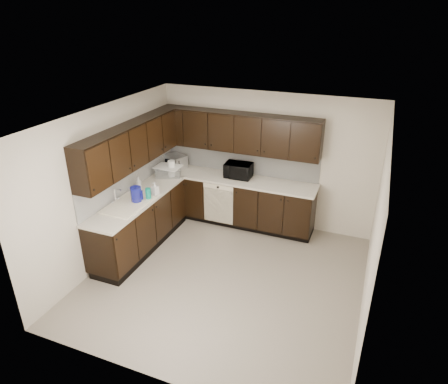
% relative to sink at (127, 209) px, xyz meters
% --- Properties ---
extents(floor, '(4.00, 4.00, 0.00)m').
position_rel_sink_xyz_m(floor, '(1.68, 0.01, -0.88)').
color(floor, gray).
rests_on(floor, ground).
extents(ceiling, '(4.00, 4.00, 0.00)m').
position_rel_sink_xyz_m(ceiling, '(1.68, 0.01, 1.62)').
color(ceiling, white).
rests_on(ceiling, wall_back).
extents(wall_back, '(4.00, 0.02, 2.50)m').
position_rel_sink_xyz_m(wall_back, '(1.68, 2.01, 0.37)').
color(wall_back, beige).
rests_on(wall_back, floor).
extents(wall_left, '(0.02, 4.00, 2.50)m').
position_rel_sink_xyz_m(wall_left, '(-0.32, 0.01, 0.37)').
color(wall_left, beige).
rests_on(wall_left, floor).
extents(wall_right, '(0.02, 4.00, 2.50)m').
position_rel_sink_xyz_m(wall_right, '(3.68, 0.01, 0.37)').
color(wall_right, beige).
rests_on(wall_right, floor).
extents(wall_front, '(4.00, 0.02, 2.50)m').
position_rel_sink_xyz_m(wall_front, '(1.68, -1.99, 0.37)').
color(wall_front, beige).
rests_on(wall_front, floor).
extents(lower_cabinets, '(3.00, 2.80, 0.90)m').
position_rel_sink_xyz_m(lower_cabinets, '(0.67, 1.12, -0.47)').
color(lower_cabinets, black).
rests_on(lower_cabinets, floor).
extents(countertop, '(3.03, 2.83, 0.04)m').
position_rel_sink_xyz_m(countertop, '(0.67, 1.12, 0.04)').
color(countertop, beige).
rests_on(countertop, lower_cabinets).
extents(backsplash, '(3.00, 2.80, 0.48)m').
position_rel_sink_xyz_m(backsplash, '(0.46, 1.33, 0.30)').
color(backsplash, beige).
rests_on(backsplash, countertop).
extents(upper_cabinets, '(3.00, 2.80, 0.70)m').
position_rel_sink_xyz_m(upper_cabinets, '(0.58, 1.22, 0.89)').
color(upper_cabinets, black).
rests_on(upper_cabinets, wall_back).
extents(dishwasher, '(0.58, 0.04, 0.78)m').
position_rel_sink_xyz_m(dishwasher, '(0.98, 1.42, -0.33)').
color(dishwasher, beige).
rests_on(dishwasher, lower_cabinets).
extents(sink, '(0.54, 0.82, 0.42)m').
position_rel_sink_xyz_m(sink, '(0.00, 0.00, 0.00)').
color(sink, beige).
rests_on(sink, countertop).
extents(microwave, '(0.50, 0.35, 0.27)m').
position_rel_sink_xyz_m(microwave, '(1.24, 1.75, 0.19)').
color(microwave, black).
rests_on(microwave, countertop).
extents(soap_bottle_a, '(0.12, 0.13, 0.22)m').
position_rel_sink_xyz_m(soap_bottle_a, '(0.20, 0.54, 0.17)').
color(soap_bottle_a, gray).
rests_on(soap_bottle_a, countertop).
extents(soap_bottle_b, '(0.10, 0.10, 0.25)m').
position_rel_sink_xyz_m(soap_bottle_b, '(-0.13, 0.56, 0.18)').
color(soap_bottle_b, gray).
rests_on(soap_bottle_b, countertop).
extents(toaster_oven, '(0.48, 0.43, 0.25)m').
position_rel_sink_xyz_m(toaster_oven, '(-0.07, 1.78, 0.18)').
color(toaster_oven, silver).
rests_on(toaster_oven, countertop).
extents(storage_bin, '(0.55, 0.49, 0.18)m').
position_rel_sink_xyz_m(storage_bin, '(0.00, 1.34, 0.15)').
color(storage_bin, silver).
rests_on(storage_bin, countertop).
extents(blue_pitcher, '(0.22, 0.22, 0.26)m').
position_rel_sink_xyz_m(blue_pitcher, '(0.07, 0.17, 0.19)').
color(blue_pitcher, '#101394').
rests_on(blue_pitcher, countertop).
extents(teal_tumbler, '(0.09, 0.09, 0.20)m').
position_rel_sink_xyz_m(teal_tumbler, '(0.20, 0.32, 0.16)').
color(teal_tumbler, '#0C8570').
rests_on(teal_tumbler, countertop).
extents(paper_towel_roll, '(0.17, 0.17, 0.30)m').
position_rel_sink_xyz_m(paper_towel_roll, '(0.07, 1.36, 0.21)').
color(paper_towel_roll, silver).
rests_on(paper_towel_roll, countertop).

